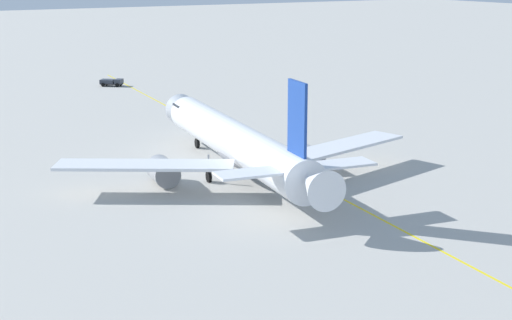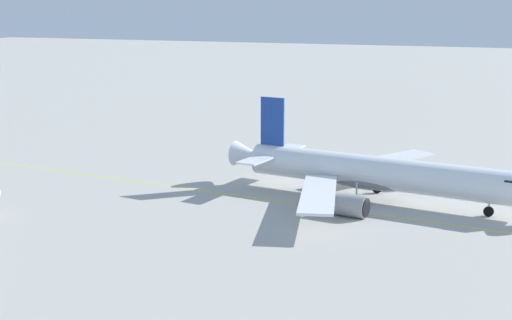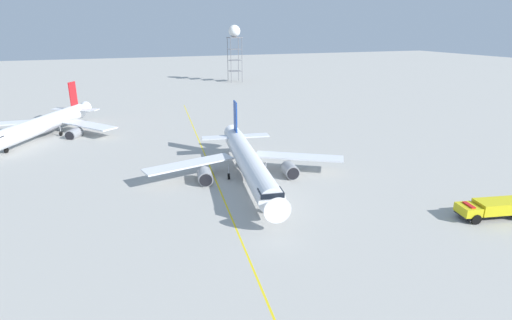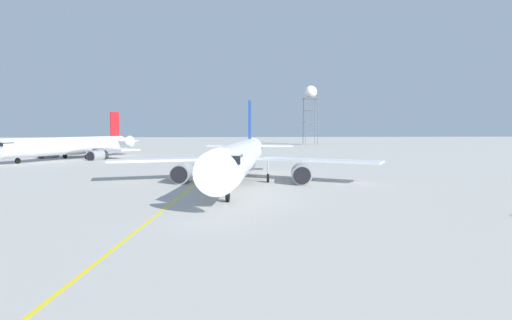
{
  "view_description": "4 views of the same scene",
  "coord_description": "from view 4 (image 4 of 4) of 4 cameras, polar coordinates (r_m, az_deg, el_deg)",
  "views": [
    {
      "loc": [
        66.37,
        -35.51,
        20.03
      ],
      "look_at": [
        5.17,
        0.39,
        2.18
      ],
      "focal_mm": 54.45,
      "sensor_mm": 36.0,
      "label": 1
    },
    {
      "loc": [
        -14.9,
        82.28,
        22.86
      ],
      "look_at": [
        19.37,
        -5.48,
        2.39
      ],
      "focal_mm": 51.72,
      "sensor_mm": 36.0,
      "label": 2
    },
    {
      "loc": [
        -58.74,
        21.22,
        25.26
      ],
      "look_at": [
        2.71,
        -1.58,
        3.33
      ],
      "focal_mm": 28.19,
      "sensor_mm": 36.0,
      "label": 3
    },
    {
      "loc": [
        -47.25,
        2.43,
        6.74
      ],
      "look_at": [
        5.67,
        -2.18,
        2.65
      ],
      "focal_mm": 28.03,
      "sensor_mm": 36.0,
      "label": 4
    }
  ],
  "objects": [
    {
      "name": "ground_plane",
      "position": [
        47.79,
        -2.02,
        -3.7
      ],
      "size": [
        600.0,
        600.0,
        0.0
      ],
      "primitive_type": "plane",
      "color": "#ADAAA3"
    },
    {
      "name": "airliner_main",
      "position": [
        49.72,
        -2.11,
        0.25
      ],
      "size": [
        38.78,
        35.37,
        11.23
      ],
      "rotation": [
        0.0,
        0.0,
        2.99
      ],
      "color": "white",
      "rests_on": "ground_plane"
    },
    {
      "name": "airliner_secondary",
      "position": [
        99.62,
        -24.83,
        1.74
      ],
      "size": [
        36.68,
        31.81,
        11.54
      ],
      "rotation": [
        0.0,
        0.0,
        2.66
      ],
      "color": "white",
      "rests_on": "ground_plane"
    },
    {
      "name": "radar_tower",
      "position": [
        177.92,
        7.81,
        9.12
      ],
      "size": [
        6.15,
        6.15,
        25.7
      ],
      "color": "slate",
      "rests_on": "ground_plane"
    },
    {
      "name": "taxiway_centreline",
      "position": [
        48.6,
        -8.79,
        -3.61
      ],
      "size": [
        147.59,
        16.65,
        0.01
      ],
      "rotation": [
        0.0,
        0.0,
        3.03
      ],
      "color": "yellow",
      "rests_on": "ground_plane"
    }
  ]
}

